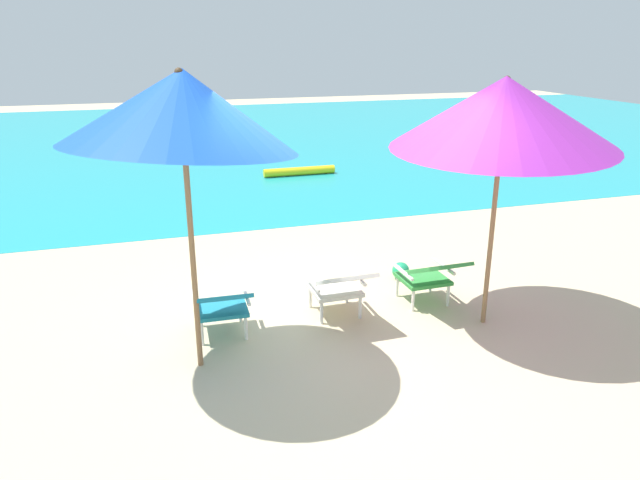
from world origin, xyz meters
TOP-DOWN VIEW (x-y plane):
  - ground_plane at (0.00, 4.00)m, footprint 40.00×40.00m
  - ocean_band at (0.00, 12.48)m, footprint 40.00×18.00m
  - swim_buoy at (1.48, 7.05)m, footprint 1.60×0.18m
  - lounge_chair_left at (-1.21, 0.03)m, footprint 0.57×0.89m
  - lounge_chair_center at (0.07, 0.13)m, footprint 0.56×0.88m
  - lounge_chair_right at (1.13, 0.13)m, footprint 0.56×0.88m
  - beach_umbrella_left at (-1.49, -0.37)m, footprint 2.74×2.73m
  - beach_umbrella_right at (1.52, -0.37)m, footprint 3.11×3.11m
  - beach_ball at (1.17, 0.99)m, footprint 0.22×0.22m

SIDE VIEW (x-z plane):
  - ground_plane at x=0.00m, z-range 0.00..0.00m
  - ocean_band at x=0.00m, z-range 0.00..0.01m
  - swim_buoy at x=1.48m, z-range 0.01..0.19m
  - beach_ball at x=1.17m, z-range 0.00..0.22m
  - lounge_chair_left at x=-1.21m, z-range 0.06..0.75m
  - lounge_chair_center at x=0.07m, z-range 0.06..0.75m
  - lounge_chair_right at x=1.13m, z-range 0.06..0.75m
  - beach_umbrella_right at x=1.52m, z-range 0.92..3.54m
  - beach_umbrella_left at x=-1.49m, z-range 0.97..3.75m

